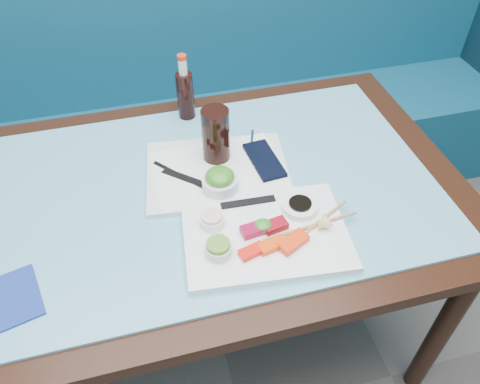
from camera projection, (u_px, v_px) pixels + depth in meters
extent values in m
cube|color=navy|center=(180.00, 159.00, 2.17)|extent=(3.00, 0.55, 0.45)
cube|color=navy|center=(161.00, 41.00, 1.99)|extent=(3.00, 0.12, 0.95)
cube|color=black|center=(210.00, 195.00, 1.29)|extent=(1.40, 0.90, 0.04)
cylinder|color=black|center=(442.00, 329.00, 1.41)|extent=(0.06, 0.06, 0.71)
cylinder|color=black|center=(26.00, 229.00, 1.69)|extent=(0.06, 0.06, 0.71)
cylinder|color=black|center=(343.00, 171.00, 1.92)|extent=(0.06, 0.06, 0.71)
cube|color=#62A9C4|center=(210.00, 189.00, 1.27)|extent=(1.22, 0.76, 0.01)
cube|color=white|center=(266.00, 234.00, 1.14)|extent=(0.42, 0.32, 0.02)
cube|color=#F71709|center=(252.00, 251.00, 1.08)|extent=(0.07, 0.05, 0.02)
cube|color=#EF4209|center=(272.00, 245.00, 1.09)|extent=(0.07, 0.05, 0.02)
cube|color=#FF330A|center=(293.00, 242.00, 1.09)|extent=(0.08, 0.07, 0.02)
cube|color=maroon|center=(253.00, 230.00, 1.12)|extent=(0.06, 0.04, 0.02)
cube|color=maroon|center=(275.00, 226.00, 1.13)|extent=(0.06, 0.04, 0.02)
ellipsoid|color=#2B841E|center=(263.00, 226.00, 1.13)|extent=(0.05, 0.04, 0.03)
cylinder|color=silver|center=(218.00, 250.00, 1.07)|extent=(0.08, 0.08, 0.03)
cylinder|color=olive|center=(218.00, 245.00, 1.06)|extent=(0.07, 0.07, 0.01)
cylinder|color=white|center=(212.00, 221.00, 1.14)|extent=(0.08, 0.08, 0.02)
cylinder|color=beige|center=(212.00, 216.00, 1.12)|extent=(0.06, 0.06, 0.01)
cylinder|color=white|center=(300.00, 206.00, 1.18)|extent=(0.10, 0.10, 0.02)
cylinder|color=black|center=(300.00, 203.00, 1.17)|extent=(0.07, 0.07, 0.01)
cone|color=#FFEA78|center=(327.00, 223.00, 1.12)|extent=(0.05, 0.05, 0.04)
cube|color=black|center=(248.00, 202.00, 1.20)|extent=(0.14, 0.03, 0.00)
cylinder|color=#A3784C|center=(311.00, 226.00, 1.14)|extent=(0.25, 0.04, 0.01)
cylinder|color=#A67B4E|center=(315.00, 225.00, 1.14)|extent=(0.22, 0.12, 0.01)
cube|color=silver|center=(218.00, 172.00, 1.30)|extent=(0.42, 0.34, 0.01)
cube|color=white|center=(218.00, 170.00, 1.30)|extent=(0.36, 0.25, 0.00)
cylinder|color=silver|center=(220.00, 184.00, 1.23)|extent=(0.11, 0.11, 0.04)
ellipsoid|color=#337E1D|center=(220.00, 176.00, 1.21)|extent=(0.09, 0.09, 0.04)
cylinder|color=black|center=(216.00, 135.00, 1.28)|extent=(0.09, 0.09, 0.16)
cube|color=black|center=(264.00, 160.00, 1.32)|extent=(0.09, 0.17, 0.01)
cylinder|color=silver|center=(252.00, 139.00, 1.39)|extent=(0.03, 0.08, 0.01)
cylinder|color=black|center=(183.00, 178.00, 1.27)|extent=(0.14, 0.17, 0.01)
cylinder|color=black|center=(186.00, 177.00, 1.27)|extent=(0.15, 0.18, 0.01)
cube|color=black|center=(184.00, 178.00, 1.27)|extent=(0.12, 0.11, 0.00)
cylinder|color=black|center=(185.00, 96.00, 1.45)|extent=(0.07, 0.07, 0.15)
cylinder|color=white|center=(183.00, 67.00, 1.38)|extent=(0.03, 0.03, 0.05)
cylinder|color=red|center=(182.00, 57.00, 1.36)|extent=(0.03, 0.03, 0.01)
cube|color=navy|center=(4.00, 302.00, 1.01)|extent=(0.18, 0.18, 0.01)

